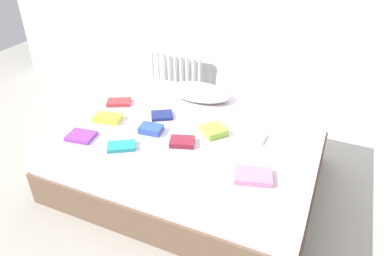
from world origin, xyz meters
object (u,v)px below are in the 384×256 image
at_px(bed, 190,155).
at_px(textbook_blue, 151,129).
at_px(textbook_lime, 213,130).
at_px(textbook_pink, 253,176).
at_px(textbook_maroon, 182,142).
at_px(textbook_red, 119,102).
at_px(textbook_teal, 122,146).
at_px(pillow, 199,92).
at_px(textbook_white, 252,137).
at_px(textbook_purple, 81,136).
at_px(textbook_yellow, 108,118).
at_px(textbook_navy, 162,115).
at_px(radiator, 176,74).

bearing_deg(bed, textbook_blue, -148.39).
bearing_deg(textbook_lime, textbook_blue, -119.94).
relative_size(textbook_pink, textbook_blue, 1.39).
relative_size(textbook_maroon, textbook_red, 0.87).
xyz_separation_m(textbook_lime, textbook_teal, (-0.53, -0.44, -0.01)).
height_order(pillow, textbook_maroon, pillow).
bearing_deg(pillow, textbook_pink, -50.08).
distance_m(bed, textbook_white, 0.55).
bearing_deg(textbook_teal, textbook_blue, 40.82).
bearing_deg(bed, textbook_maroon, -80.21).
xyz_separation_m(pillow, textbook_purple, (-0.55, -0.96, -0.04)).
height_order(bed, pillow, pillow).
height_order(textbook_purple, textbook_yellow, textbook_yellow).
distance_m(textbook_navy, textbook_teal, 0.51).
height_order(bed, textbook_yellow, textbook_yellow).
bearing_deg(textbook_yellow, textbook_lime, -0.08).
height_order(pillow, textbook_pink, pillow).
relative_size(radiator, textbook_pink, 2.69).
distance_m(textbook_white, textbook_teal, 0.97).
xyz_separation_m(textbook_red, textbook_blue, (0.48, -0.28, 0.01)).
relative_size(radiator, textbook_purple, 3.24).
height_order(textbook_red, textbook_pink, textbook_pink).
xyz_separation_m(textbook_purple, textbook_pink, (1.30, 0.06, 0.00)).
height_order(pillow, textbook_yellow, pillow).
xyz_separation_m(pillow, textbook_maroon, (0.17, -0.73, -0.03)).
relative_size(radiator, textbook_maroon, 3.57).
bearing_deg(textbook_pink, textbook_red, 144.14).
distance_m(radiator, textbook_maroon, 1.60).
relative_size(radiator, textbook_teal, 3.19).
relative_size(bed, radiator, 3.15).
relative_size(textbook_purple, textbook_red, 0.96).
height_order(pillow, textbook_teal, pillow).
distance_m(bed, pillow, 0.62).
distance_m(textbook_teal, textbook_pink, 0.95).
bearing_deg(textbook_purple, textbook_teal, -5.73).
xyz_separation_m(radiator, textbook_lime, (0.90, -1.18, 0.17)).
height_order(bed, textbook_blue, textbook_blue).
xyz_separation_m(textbook_maroon, textbook_yellow, (-0.69, 0.06, 0.00)).
bearing_deg(textbook_teal, textbook_white, 0.47).
xyz_separation_m(pillow, textbook_teal, (-0.20, -0.95, -0.04)).
xyz_separation_m(radiator, textbook_teal, (0.37, -1.63, 0.15)).
distance_m(textbook_purple, textbook_blue, 0.52).
height_order(textbook_purple, textbook_pink, textbook_pink).
bearing_deg(radiator, textbook_blue, -71.48).
xyz_separation_m(textbook_white, textbook_teal, (-0.82, -0.51, 0.00)).
distance_m(pillow, textbook_maroon, 0.75).
bearing_deg(textbook_purple, textbook_lime, 19.85).
bearing_deg(textbook_blue, textbook_maroon, -16.41).
xyz_separation_m(textbook_teal, textbook_blue, (0.09, 0.27, 0.01)).
height_order(textbook_lime, textbook_navy, textbook_lime).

